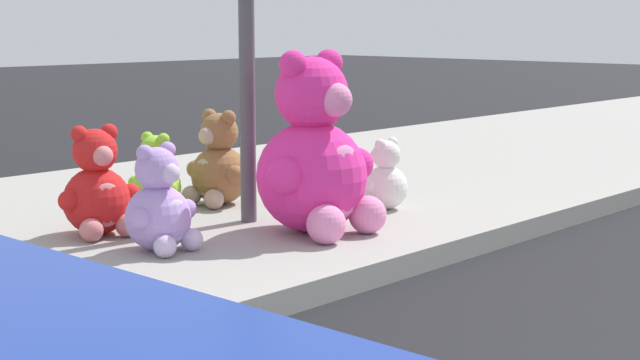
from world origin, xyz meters
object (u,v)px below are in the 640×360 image
(plush_white, at_px, (384,181))
(plush_pink_large, at_px, (316,161))
(plush_lavender, at_px, (160,208))
(plush_red, at_px, (98,191))
(plush_brown, at_px, (218,167))
(plush_lime, at_px, (155,181))

(plush_white, bearing_deg, plush_pink_large, -168.89)
(plush_lavender, relative_size, plush_white, 1.23)
(plush_red, height_order, plush_lavender, plush_red)
(plush_lavender, distance_m, plush_white, 1.95)
(plush_brown, bearing_deg, plush_red, -169.12)
(plush_red, relative_size, plush_brown, 1.00)
(plush_pink_large, height_order, plush_red, plush_pink_large)
(plush_red, relative_size, plush_lavender, 1.10)
(plush_pink_large, height_order, plush_white, plush_pink_large)
(plush_lime, distance_m, plush_lavender, 1.19)
(plush_red, relative_size, plush_white, 1.35)
(plush_lavender, bearing_deg, plush_brown, 36.05)
(plush_pink_large, height_order, plush_lavender, plush_pink_large)
(plush_lime, bearing_deg, plush_pink_large, -75.88)
(plush_pink_large, bearing_deg, plush_lime, 104.12)
(plush_lime, relative_size, plush_white, 1.10)
(plush_pink_large, xyz_separation_m, plush_lime, (-0.33, 1.31, -0.25))
(plush_lavender, bearing_deg, plush_pink_large, -18.39)
(plush_lime, xyz_separation_m, plush_brown, (0.53, -0.09, 0.05))
(plush_red, bearing_deg, plush_brown, 10.88)
(plush_lavender, xyz_separation_m, plush_white, (1.95, -0.15, -0.05))
(plush_lime, height_order, plush_lavender, plush_lavender)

